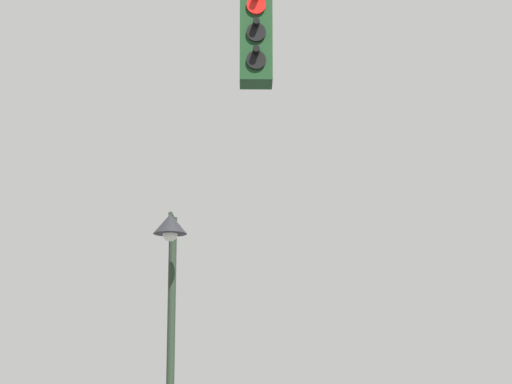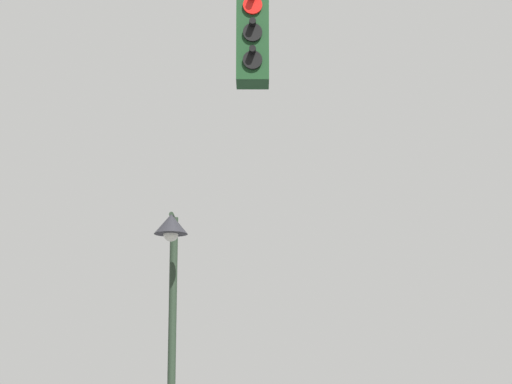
{
  "view_description": "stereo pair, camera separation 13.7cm",
  "coord_description": "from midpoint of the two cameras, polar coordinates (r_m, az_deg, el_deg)",
  "views": [
    {
      "loc": [
        -2.13,
        -9.91,
        2.27
      ],
      "look_at": [
        -2.03,
        -0.01,
        4.42
      ],
      "focal_mm": 70.0,
      "sensor_mm": 36.0,
      "label": 1
    },
    {
      "loc": [
        -1.99,
        -9.91,
        2.27
      ],
      "look_at": [
        -2.03,
        -0.01,
        4.42
      ],
      "focal_mm": 70.0,
      "sensor_mm": 36.0,
      "label": 2
    }
  ],
  "objects": [
    {
      "name": "traffic_light_near_right_pole",
      "position": [
        10.62,
        -0.37,
        8.89
      ],
      "size": [
        0.34,
        0.58,
        2.99
      ],
      "color": "#143819"
    },
    {
      "name": "street_lamp",
      "position": [
        14.72,
        -5.19,
        -6.16
      ],
      "size": [
        0.5,
        0.85,
        5.1
      ],
      "color": "#233323",
      "rests_on": "ground_plane"
    }
  ]
}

